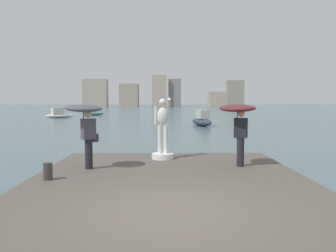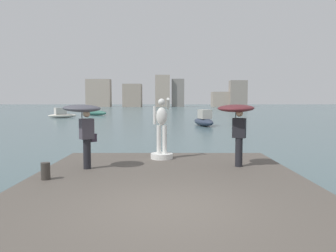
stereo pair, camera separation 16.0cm
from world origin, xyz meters
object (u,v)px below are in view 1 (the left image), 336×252
object	(u,v)px
onlooker_right	(238,116)
mooring_bollard	(48,171)
onlooker_left	(85,118)
boat_far	(202,120)
boat_near	(59,114)
boat_mid	(93,113)
statue_white_figure	(163,137)

from	to	relation	value
onlooker_right	mooring_bollard	size ratio (longest dim) A/B	4.38
onlooker_left	onlooker_right	bearing A→B (deg)	5.29
mooring_bollard	boat_far	distance (m)	24.97
boat_near	boat_mid	xyz separation A→B (m)	(2.94, 8.39, -0.09)
mooring_bollard	onlooker_right	bearing A→B (deg)	18.91
statue_white_figure	boat_mid	xyz separation A→B (m)	(-11.88, 44.81, -0.73)
boat_mid	boat_near	bearing A→B (deg)	-109.32
onlooker_left	boat_near	bearing A→B (deg)	108.22
boat_near	boat_mid	bearing A→B (deg)	70.68
boat_near	boat_mid	world-z (taller)	boat_near
statue_white_figure	onlooker_left	xyz separation A→B (m)	(-2.25, -1.77, 0.77)
boat_far	onlooker_left	bearing A→B (deg)	-104.57
onlooker_right	boat_mid	world-z (taller)	onlooker_right
boat_far	boat_near	bearing A→B (deg)	140.10
onlooker_left	boat_far	size ratio (longest dim) A/B	0.41
mooring_bollard	boat_mid	bearing A→B (deg)	100.62
statue_white_figure	boat_near	xyz separation A→B (m)	(-14.82, 36.42, -0.63)
onlooker_right	boat_near	xyz separation A→B (m)	(-17.13, 37.77, -1.43)
statue_white_figure	boat_far	distance (m)	21.29
onlooker_right	mooring_bollard	bearing A→B (deg)	-161.09
onlooker_right	mooring_bollard	distance (m)	5.65
boat_far	statue_white_figure	bearing A→B (deg)	-99.92
statue_white_figure	onlooker_right	bearing A→B (deg)	-30.38
boat_near	boat_far	size ratio (longest dim) A/B	0.87
onlooker_right	mooring_bollard	xyz separation A→B (m)	(-5.20, -1.78, -1.31)
statue_white_figure	onlooker_left	world-z (taller)	statue_white_figure
boat_far	onlooker_right	bearing A→B (deg)	-93.48
onlooker_right	onlooker_left	bearing A→B (deg)	-174.71
onlooker_left	onlooker_right	distance (m)	4.57
onlooker_right	boat_near	distance (m)	41.50
onlooker_left	mooring_bollard	xyz separation A→B (m)	(-0.65, -1.36, -1.30)
mooring_bollard	boat_far	world-z (taller)	boat_far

